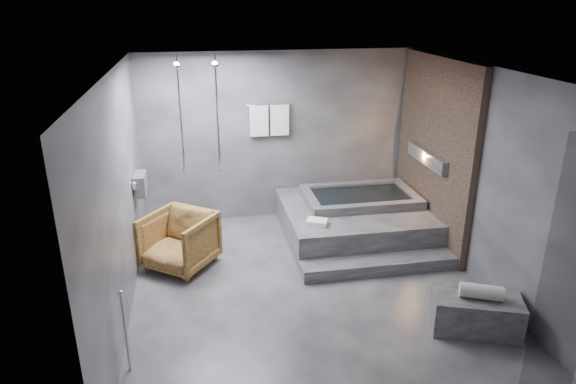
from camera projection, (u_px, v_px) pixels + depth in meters
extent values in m
plane|color=#2F2F32|center=(309.00, 288.00, 6.73)|extent=(5.00, 5.00, 0.00)
cube|color=#4F4F52|center=(313.00, 71.00, 5.74)|extent=(4.50, 5.00, 0.04)
cube|color=#3A3A3F|center=(278.00, 137.00, 8.53)|extent=(4.50, 0.04, 2.80)
cube|color=#3A3A3F|center=(383.00, 300.00, 3.94)|extent=(4.50, 0.04, 2.80)
cube|color=#3A3A3F|center=(119.00, 201.00, 5.86)|extent=(0.04, 5.00, 2.80)
cube|color=#3A3A3F|center=(481.00, 177.00, 6.62)|extent=(0.04, 5.00, 2.80)
cube|color=#87664F|center=(434.00, 151.00, 7.75)|extent=(0.10, 2.40, 2.78)
cube|color=#FF9938|center=(428.00, 157.00, 7.78)|extent=(0.14, 1.20, 0.20)
cube|color=gray|center=(140.00, 184.00, 7.27)|extent=(0.16, 0.42, 0.30)
imported|color=beige|center=(141.00, 189.00, 7.19)|extent=(0.08, 0.08, 0.21)
imported|color=beige|center=(142.00, 186.00, 7.39)|extent=(0.07, 0.07, 0.15)
cylinder|color=silver|center=(217.00, 115.00, 7.77)|extent=(0.04, 0.04, 1.80)
cylinder|color=silver|center=(180.00, 117.00, 7.68)|extent=(0.04, 0.04, 1.80)
cylinder|color=silver|center=(269.00, 105.00, 8.26)|extent=(0.75, 0.02, 0.02)
cube|color=white|center=(259.00, 121.00, 8.30)|extent=(0.30, 0.06, 0.50)
cube|color=white|center=(280.00, 120.00, 8.36)|extent=(0.30, 0.06, 0.50)
cylinder|color=silver|center=(126.00, 332.00, 5.11)|extent=(0.04, 0.04, 0.90)
cube|color=black|center=(568.00, 282.00, 4.28)|extent=(0.55, 0.01, 2.60)
cube|color=#353537|center=(354.00, 221.00, 8.15)|extent=(2.20, 2.00, 0.50)
cube|color=#353537|center=(379.00, 265.00, 7.13)|extent=(2.20, 0.36, 0.18)
cube|color=#353538|center=(476.00, 313.00, 5.83)|extent=(1.08, 0.82, 0.43)
imported|color=#4D3013|center=(179.00, 241.00, 7.15)|extent=(1.20, 1.21, 0.79)
cylinder|color=silver|center=(481.00, 292.00, 5.69)|extent=(0.49, 0.35, 0.17)
cube|color=white|center=(317.00, 222.00, 7.39)|extent=(0.36, 0.32, 0.08)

